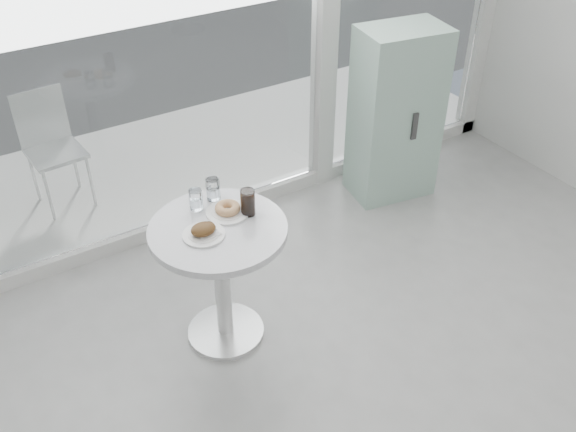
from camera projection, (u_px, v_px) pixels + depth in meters
main_table at (220, 260)px, 3.41m from camera, size 0.72×0.72×0.77m
patio_deck at (174, 162)px, 5.23m from camera, size 5.60×1.60×0.05m
mint_cabinet at (396, 115)px, 4.58m from camera, size 0.64×0.48×1.27m
patio_chair at (50, 142)px, 4.49m from camera, size 0.39×0.39×0.83m
plate_fritter at (204, 231)px, 3.21m from camera, size 0.22×0.22×0.07m
plate_donut at (228, 210)px, 3.36m from camera, size 0.23×0.23×0.06m
water_tumbler_a at (196, 201)px, 3.38m from camera, size 0.07×0.07×0.12m
water_tumbler_b at (213, 190)px, 3.45m from camera, size 0.08×0.08×0.12m
cola_glass at (248, 203)px, 3.33m from camera, size 0.08×0.08×0.15m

